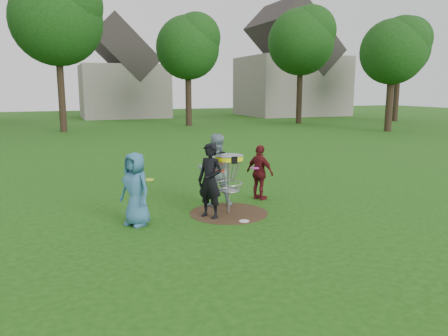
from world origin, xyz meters
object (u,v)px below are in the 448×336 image
object	(u,v)px
player_black	(210,181)
disc_golf_basket	(229,169)
player_maroon	(260,172)
player_blue	(136,189)
player_grey	(215,170)

from	to	relation	value
player_black	disc_golf_basket	world-z (taller)	player_black
player_maroon	player_black	bearing A→B (deg)	96.72
player_blue	player_grey	world-z (taller)	player_grey
player_blue	player_maroon	bearing A→B (deg)	73.73
player_grey	disc_golf_basket	size ratio (longest dim) A/B	1.27
player_blue	player_maroon	xyz separation A→B (m)	(3.33, 0.99, -0.07)
player_maroon	disc_golf_basket	world-z (taller)	player_maroon
player_black	disc_golf_basket	size ratio (longest dim) A/B	1.20
player_grey	disc_golf_basket	xyz separation A→B (m)	(0.05, -0.74, 0.14)
player_blue	player_maroon	size ratio (longest dim) A/B	1.09
disc_golf_basket	player_black	bearing A→B (deg)	-162.55
player_grey	player_maroon	size ratio (longest dim) A/B	1.25
disc_golf_basket	player_blue	bearing A→B (deg)	-176.98
player_blue	player_black	world-z (taller)	player_black
player_blue	player_black	distance (m)	1.62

